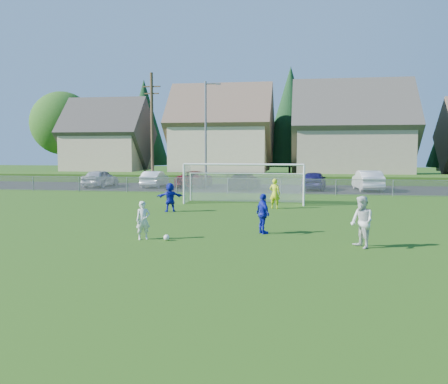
{
  "coord_description": "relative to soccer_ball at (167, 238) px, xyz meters",
  "views": [
    {
      "loc": [
        3.48,
        -13.31,
        3.34
      ],
      "look_at": [
        0.0,
        8.0,
        1.4
      ],
      "focal_mm": 38.0,
      "sensor_mm": 36.0,
      "label": 1
    }
  ],
  "objects": [
    {
      "name": "car_d",
      "position": [
        0.14,
        22.88,
        0.59
      ],
      "size": [
        2.62,
        5.06,
        1.4
      ],
      "primitive_type": "imported",
      "rotation": [
        0.0,
        0.0,
        3.0
      ],
      "color": "black",
      "rests_on": "ground"
    },
    {
      "name": "streetlight",
      "position": [
        -3.06,
        22.66,
        4.73
      ],
      "size": [
        1.38,
        0.18,
        9.0
      ],
      "color": "slate",
      "rests_on": "ground"
    },
    {
      "name": "car_c",
      "position": [
        -4.46,
        24.33,
        0.61
      ],
      "size": [
        2.58,
        5.28,
        1.44
      ],
      "primitive_type": "imported",
      "rotation": [
        0.0,
        0.0,
        3.11
      ],
      "color": "maroon",
      "rests_on": "ground"
    },
    {
      "name": "chainlink_fence",
      "position": [
        1.39,
        18.66,
        0.52
      ],
      "size": [
        52.06,
        0.06,
        1.2
      ],
      "color": "gray",
      "rests_on": "ground"
    },
    {
      "name": "soccer_ball",
      "position": [
        0.0,
        0.0,
        0.0
      ],
      "size": [
        0.22,
        0.22,
        0.22
      ],
      "primitive_type": "sphere",
      "color": "white",
      "rests_on": "ground"
    },
    {
      "name": "player_blue_a",
      "position": [
        3.39,
        1.98,
        0.69
      ],
      "size": [
        0.83,
        1.0,
        1.61
      ],
      "primitive_type": "imported",
      "rotation": [
        0.0,
        0.0,
        2.13
      ],
      "color": "#121CAD",
      "rests_on": "ground"
    },
    {
      "name": "ground",
      "position": [
        1.39,
        -3.34,
        -0.11
      ],
      "size": [
        160.0,
        160.0,
        0.0
      ],
      "primitive_type": "plane",
      "color": "#193D0C",
      "rests_on": "ground"
    },
    {
      "name": "car_e",
      "position": [
        5.92,
        23.36,
        0.66
      ],
      "size": [
        2.3,
        4.72,
        1.55
      ],
      "primitive_type": "imported",
      "rotation": [
        0.0,
        0.0,
        3.04
      ],
      "color": "#17164D",
      "rests_on": "ground"
    },
    {
      "name": "car_f",
      "position": [
        10.22,
        23.26,
        0.71
      ],
      "size": [
        2.07,
        5.09,
        1.64
      ],
      "primitive_type": "imported",
      "rotation": [
        0.0,
        0.0,
        3.21
      ],
      "color": "white",
      "rests_on": "ground"
    },
    {
      "name": "soccer_goal",
      "position": [
        1.39,
        12.71,
        1.52
      ],
      "size": [
        7.42,
        1.9,
        2.5
      ],
      "color": "white",
      "rests_on": "ground"
    },
    {
      "name": "asphalt_lot",
      "position": [
        1.39,
        24.16,
        -0.1
      ],
      "size": [
        60.0,
        60.0,
        0.0
      ],
      "primitive_type": "plane",
      "color": "black",
      "rests_on": "ground"
    },
    {
      "name": "tree_row",
      "position": [
        2.43,
        45.4,
        6.8
      ],
      "size": [
        65.98,
        12.36,
        13.8
      ],
      "color": "#382616",
      "rests_on": "ground"
    },
    {
      "name": "car_a",
      "position": [
        -12.89,
        23.32,
        0.66
      ],
      "size": [
        2.03,
        4.62,
        1.55
      ],
      "primitive_type": "imported",
      "rotation": [
        0.0,
        0.0,
        3.1
      ],
      "color": "#B0B1B8",
      "rests_on": "ground"
    },
    {
      "name": "houses_row",
      "position": [
        3.36,
        39.13,
        7.22
      ],
      "size": [
        53.9,
        11.45,
        13.27
      ],
      "color": "tan",
      "rests_on": "ground"
    },
    {
      "name": "utility_pole",
      "position": [
        -8.11,
        23.66,
        5.04
      ],
      "size": [
        1.6,
        0.26,
        10.0
      ],
      "color": "#473321",
      "rests_on": "ground"
    },
    {
      "name": "car_b",
      "position": [
        -8.03,
        23.94,
        0.6
      ],
      "size": [
        1.64,
        4.37,
        1.42
      ],
      "primitive_type": "imported",
      "rotation": [
        0.0,
        0.0,
        3.17
      ],
      "color": "white",
      "rests_on": "ground"
    },
    {
      "name": "player_white_a",
      "position": [
        -0.92,
        0.08,
        0.61
      ],
      "size": [
        0.62,
        0.56,
        1.43
      ],
      "primitive_type": "imported",
      "rotation": [
        0.0,
        0.0,
        0.53
      ],
      "color": "silver",
      "rests_on": "ground"
    },
    {
      "name": "player_white_b",
      "position": [
        6.92,
        -0.2,
        0.78
      ],
      "size": [
        0.98,
        1.07,
        1.78
      ],
      "primitive_type": "imported",
      "rotation": [
        0.0,
        0.0,
        -1.12
      ],
      "color": "silver",
      "rests_on": "ground"
    },
    {
      "name": "player_blue_b",
      "position": [
        -2.09,
        7.91,
        0.67
      ],
      "size": [
        1.51,
        0.91,
        1.55
      ],
      "primitive_type": "imported",
      "rotation": [
        0.0,
        0.0,
        3.48
      ],
      "color": "#121CAD",
      "rests_on": "ground"
    },
    {
      "name": "goalkeeper",
      "position": [
        3.4,
        10.16,
        0.74
      ],
      "size": [
        0.71,
        0.57,
        1.71
      ],
      "primitive_type": "imported",
      "rotation": [
        0.0,
        0.0,
        2.86
      ],
      "color": "#D1E81B",
      "rests_on": "ground"
    },
    {
      "name": "grass_embankment",
      "position": [
        1.39,
        31.66,
        0.29
      ],
      "size": [
        70.0,
        6.0,
        0.8
      ],
      "primitive_type": "cube",
      "color": "#1E420F",
      "rests_on": "ground"
    }
  ]
}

